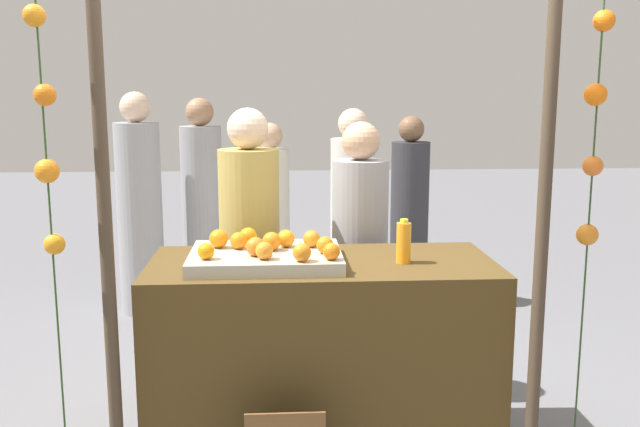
% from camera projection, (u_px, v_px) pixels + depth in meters
% --- Properties ---
extents(stall_counter, '(1.62, 0.73, 0.94)m').
position_uv_depth(stall_counter, '(322.00, 356.00, 3.33)').
color(stall_counter, '#4C3819').
rests_on(stall_counter, ground_plane).
extents(orange_tray, '(0.69, 0.52, 0.06)m').
position_uv_depth(orange_tray, '(266.00, 258.00, 3.18)').
color(orange_tray, '#B2AD99').
rests_on(orange_tray, stall_counter).
extents(orange_0, '(0.08, 0.08, 0.08)m').
position_uv_depth(orange_0, '(331.00, 251.00, 3.01)').
color(orange_0, orange).
rests_on(orange_0, orange_tray).
extents(orange_1, '(0.08, 0.08, 0.08)m').
position_uv_depth(orange_1, '(264.00, 251.00, 3.02)').
color(orange_1, orange).
rests_on(orange_1, orange_tray).
extents(orange_2, '(0.08, 0.08, 0.08)m').
position_uv_depth(orange_2, '(302.00, 252.00, 2.98)').
color(orange_2, orange).
rests_on(orange_2, orange_tray).
extents(orange_3, '(0.08, 0.08, 0.08)m').
position_uv_depth(orange_3, '(286.00, 238.00, 3.26)').
color(orange_3, orange).
rests_on(orange_3, orange_tray).
extents(orange_4, '(0.08, 0.08, 0.08)m').
position_uv_depth(orange_4, '(239.00, 241.00, 3.22)').
color(orange_4, orange).
rests_on(orange_4, orange_tray).
extents(orange_5, '(0.09, 0.09, 0.09)m').
position_uv_depth(orange_5, '(255.00, 247.00, 3.08)').
color(orange_5, orange).
rests_on(orange_5, orange_tray).
extents(orange_6, '(0.08, 0.08, 0.08)m').
position_uv_depth(orange_6, '(248.00, 236.00, 3.31)').
color(orange_6, orange).
rests_on(orange_6, orange_tray).
extents(orange_7, '(0.08, 0.08, 0.08)m').
position_uv_depth(orange_7, '(325.00, 245.00, 3.13)').
color(orange_7, orange).
rests_on(orange_7, orange_tray).
extents(orange_8, '(0.09, 0.09, 0.09)m').
position_uv_depth(orange_8, '(219.00, 239.00, 3.24)').
color(orange_8, orange).
rests_on(orange_8, orange_tray).
extents(orange_9, '(0.09, 0.09, 0.09)m').
position_uv_depth(orange_9, '(272.00, 241.00, 3.19)').
color(orange_9, orange).
rests_on(orange_9, orange_tray).
extents(orange_10, '(0.08, 0.08, 0.08)m').
position_uv_depth(orange_10, '(311.00, 239.00, 3.26)').
color(orange_10, orange).
rests_on(orange_10, orange_tray).
extents(orange_11, '(0.07, 0.07, 0.07)m').
position_uv_depth(orange_11, '(206.00, 251.00, 3.02)').
color(orange_11, orange).
rests_on(orange_11, orange_tray).
extents(juice_bottle, '(0.07, 0.07, 0.21)m').
position_uv_depth(juice_bottle, '(404.00, 242.00, 3.20)').
color(juice_bottle, orange).
rests_on(juice_bottle, stall_counter).
extents(vendor_left, '(0.33, 0.33, 1.64)m').
position_uv_depth(vendor_left, '(250.00, 268.00, 3.81)').
color(vendor_left, tan).
rests_on(vendor_left, ground_plane).
extents(vendor_right, '(0.31, 0.31, 1.56)m').
position_uv_depth(vendor_right, '(360.00, 270.00, 3.90)').
color(vendor_right, '#99999E').
rests_on(vendor_right, ground_plane).
extents(crowd_person_0, '(0.30, 0.30, 1.49)m').
position_uv_depth(crowd_person_0, '(271.00, 225.00, 5.40)').
color(crowd_person_0, beige).
rests_on(crowd_person_0, ground_plane).
extents(crowd_person_1, '(0.32, 0.32, 1.60)m').
position_uv_depth(crowd_person_1, '(352.00, 226.00, 5.08)').
color(crowd_person_1, beige).
rests_on(crowd_person_1, ground_plane).
extents(crowd_person_2, '(0.31, 0.31, 1.53)m').
position_uv_depth(crowd_person_2, '(409.00, 217.00, 5.61)').
color(crowd_person_2, '#333338').
rests_on(crowd_person_2, ground_plane).
extents(crowd_person_3, '(0.33, 0.33, 1.67)m').
position_uv_depth(crowd_person_3, '(202.00, 208.00, 5.67)').
color(crowd_person_3, '#99999E').
rests_on(crowd_person_3, ground_plane).
extents(crowd_person_4, '(0.34, 0.34, 1.72)m').
position_uv_depth(crowd_person_4, '(140.00, 212.00, 5.37)').
color(crowd_person_4, '#99999E').
rests_on(crowd_person_4, ground_plane).
extents(canopy_post_left, '(0.06, 0.06, 2.20)m').
position_uv_depth(canopy_post_left, '(107.00, 249.00, 2.77)').
color(canopy_post_left, '#473828').
rests_on(canopy_post_left, ground_plane).
extents(canopy_post_right, '(0.06, 0.06, 2.20)m').
position_uv_depth(canopy_post_right, '(542.00, 243.00, 2.87)').
color(canopy_post_right, '#473828').
rests_on(canopy_post_right, ground_plane).
extents(garland_strand_left, '(0.10, 0.09, 2.10)m').
position_uv_depth(garland_strand_left, '(46.00, 142.00, 2.64)').
color(garland_strand_left, '#2D4C23').
rests_on(garland_strand_left, ground_plane).
extents(garland_strand_right, '(0.10, 0.09, 2.10)m').
position_uv_depth(garland_strand_right, '(594.00, 138.00, 2.82)').
color(garland_strand_right, '#2D4C23').
rests_on(garland_strand_right, ground_plane).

